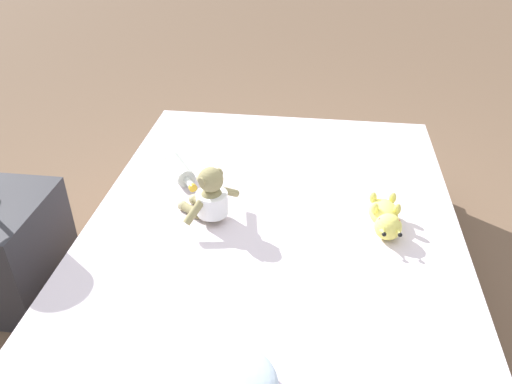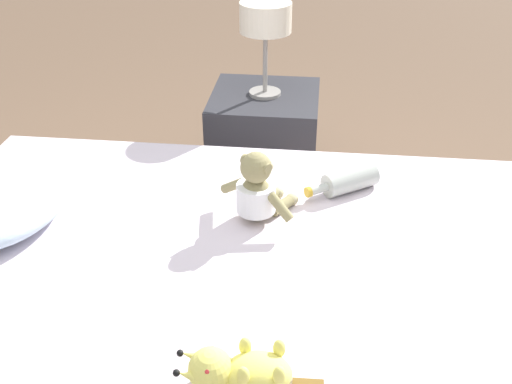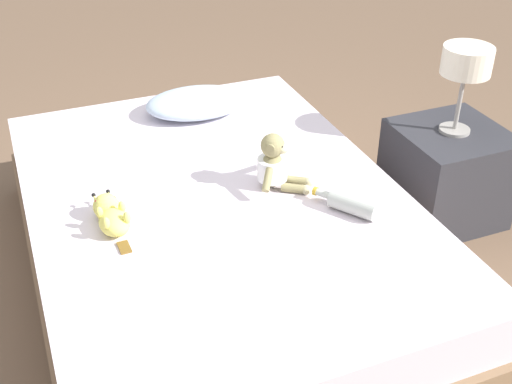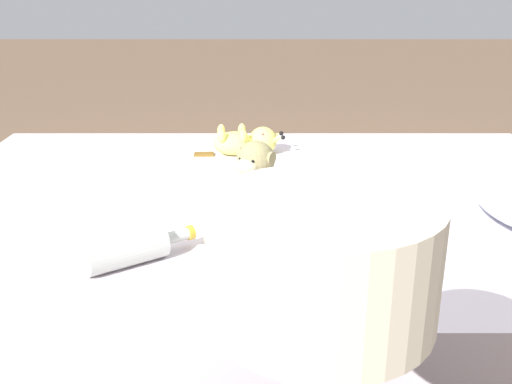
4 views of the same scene
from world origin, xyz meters
name	(u,v)px [view 2 (image 2 of 4)]	position (x,y,z in m)	size (l,w,h in m)	color
ground_plane	(240,370)	(0.00, 0.00, 0.00)	(16.00, 16.00, 0.00)	brown
bed	(239,321)	(0.00, 0.00, 0.21)	(1.48, 2.09, 0.42)	#846647
pillow	(13,203)	(0.16, 0.73, 0.48)	(0.53, 0.37, 0.12)	silver
plush_monkey	(258,192)	(0.24, -0.03, 0.52)	(0.25, 0.25, 0.24)	#8E8456
plush_yellow_creature	(238,371)	(-0.43, -0.06, 0.47)	(0.12, 0.33, 0.10)	#EAE066
glass_bottle	(348,181)	(0.44, -0.31, 0.46)	(0.20, 0.25, 0.08)	#B7BCB2
nightstand	(265,141)	(1.17, 0.04, 0.23)	(0.48, 0.48, 0.46)	#2D2D33
bedside_lamp	(266,22)	(1.17, 0.04, 0.78)	(0.22, 0.22, 0.40)	gray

